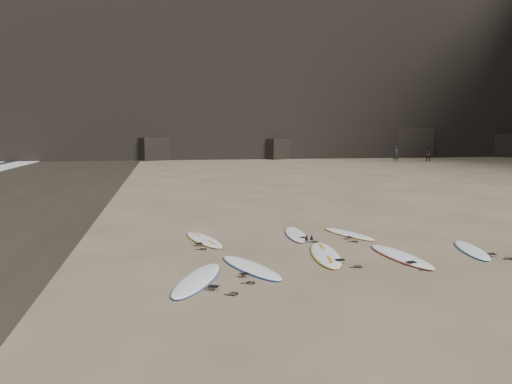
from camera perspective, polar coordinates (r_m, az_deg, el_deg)
ground at (r=12.93m, az=10.42°, el=-7.57°), size 240.00×240.00×0.00m
surfboard_0 at (r=10.98m, az=-6.72°, el=-9.88°), size 1.59×2.67×0.09m
surfboard_1 at (r=11.86m, az=-0.61°, el=-8.57°), size 1.45×2.55×0.09m
surfboard_2 at (r=13.15m, az=7.93°, el=-7.05°), size 1.10×2.81×0.10m
surfboard_3 at (r=13.38m, az=16.20°, el=-7.03°), size 0.94×2.71×0.10m
surfboard_4 at (r=14.71m, az=23.44°, el=-6.09°), size 1.12×2.34×0.08m
surfboard_5 at (r=14.86m, az=-5.99°, el=-5.41°), size 1.26×2.51×0.09m
surfboard_6 at (r=15.57m, az=4.56°, el=-4.82°), size 0.81×2.41×0.08m
surfboard_7 at (r=15.85m, az=10.54°, el=-4.71°), size 1.28×2.25×0.08m
person_a at (r=54.76m, az=15.70°, el=4.22°), size 0.70×0.61×1.61m
person_b at (r=56.12m, az=19.00°, el=4.15°), size 0.93×0.82×1.59m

